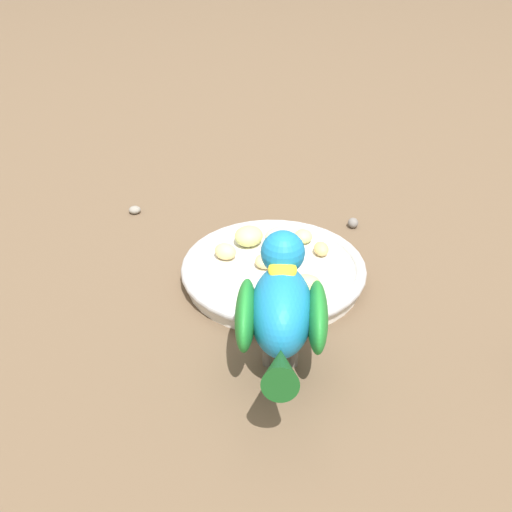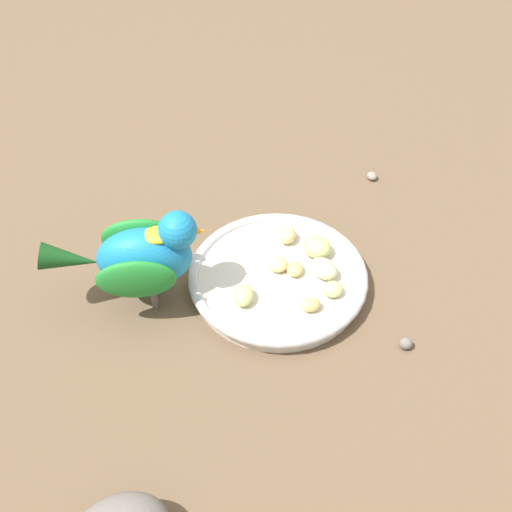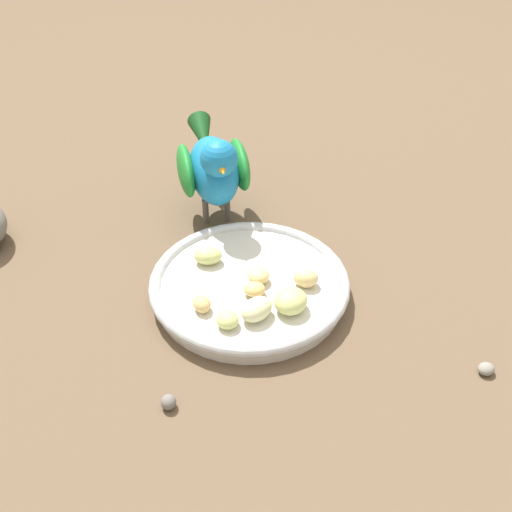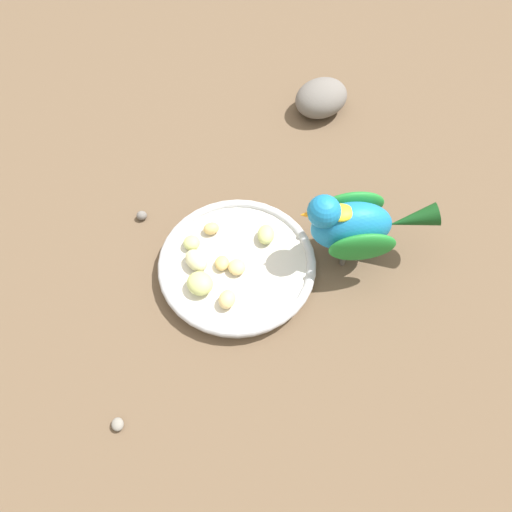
% 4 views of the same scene
% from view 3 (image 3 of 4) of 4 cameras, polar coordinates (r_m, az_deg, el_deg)
% --- Properties ---
extents(ground_plane, '(4.00, 4.00, 0.00)m').
position_cam_3_polar(ground_plane, '(0.81, 0.67, -1.73)').
color(ground_plane, brown).
extents(feeding_bowl, '(0.24, 0.24, 0.03)m').
position_cam_3_polar(feeding_bowl, '(0.77, -0.59, -2.67)').
color(feeding_bowl, beige).
rests_on(feeding_bowl, ground_plane).
extents(apple_piece_0, '(0.05, 0.05, 0.03)m').
position_cam_3_polar(apple_piece_0, '(0.73, 3.31, -3.94)').
color(apple_piece_0, '#C6D17A').
rests_on(apple_piece_0, feeding_bowl).
extents(apple_piece_1, '(0.03, 0.02, 0.02)m').
position_cam_3_polar(apple_piece_1, '(0.73, -4.81, -4.23)').
color(apple_piece_1, tan).
rests_on(apple_piece_1, feeding_bowl).
extents(apple_piece_2, '(0.03, 0.03, 0.02)m').
position_cam_3_polar(apple_piece_2, '(0.71, -2.54, -5.63)').
color(apple_piece_2, '#C6D17A').
rests_on(apple_piece_2, feeding_bowl).
extents(apple_piece_3, '(0.03, 0.03, 0.02)m').
position_cam_3_polar(apple_piece_3, '(0.75, -0.13, -2.96)').
color(apple_piece_3, tan).
rests_on(apple_piece_3, feeding_bowl).
extents(apple_piece_4, '(0.04, 0.04, 0.02)m').
position_cam_3_polar(apple_piece_4, '(0.76, 4.43, -1.94)').
color(apple_piece_4, '#E5C67F').
rests_on(apple_piece_4, feeding_bowl).
extents(apple_piece_5, '(0.04, 0.04, 0.02)m').
position_cam_3_polar(apple_piece_5, '(0.79, -4.27, 0.04)').
color(apple_piece_5, '#C6D17A').
rests_on(apple_piece_5, feeding_bowl).
extents(apple_piece_6, '(0.04, 0.05, 0.02)m').
position_cam_3_polar(apple_piece_6, '(0.72, 0.05, -4.72)').
color(apple_piece_6, beige).
rests_on(apple_piece_6, feeding_bowl).
extents(apple_piece_7, '(0.03, 0.03, 0.02)m').
position_cam_3_polar(apple_piece_7, '(0.76, 0.23, -1.76)').
color(apple_piece_7, '#E5C67F').
rests_on(apple_piece_7, feeding_bowl).
extents(parrot, '(0.21, 0.10, 0.15)m').
position_cam_3_polar(parrot, '(0.87, -3.79, 7.95)').
color(parrot, '#59544C').
rests_on(parrot, ground_plane).
extents(pebble_0, '(0.02, 0.02, 0.02)m').
position_cam_3_polar(pebble_0, '(0.67, -7.74, -12.67)').
color(pebble_0, slate).
rests_on(pebble_0, ground_plane).
extents(pebble_1, '(0.02, 0.02, 0.01)m').
position_cam_3_polar(pebble_1, '(0.73, 19.66, -9.37)').
color(pebble_1, gray).
rests_on(pebble_1, ground_plane).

